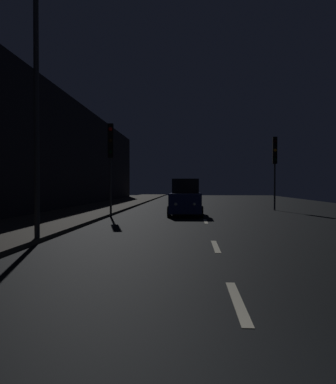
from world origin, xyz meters
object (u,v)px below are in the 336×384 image
traffic_light_far_left (111,149)px  car_approaching_headlights (186,199)px  traffic_light_far_right (275,157)px  streetlamp_overhead (50,65)px

traffic_light_far_left → car_approaching_headlights: (4.17, 1.29, -2.83)m
traffic_light_far_left → car_approaching_headlights: 5.20m
traffic_light_far_right → traffic_light_far_left: 12.19m
traffic_light_far_right → streetlamp_overhead: size_ratio=0.62×
traffic_light_far_left → streetlamp_overhead: 9.87m
traffic_light_far_right → traffic_light_far_left: (-10.40, -6.36, 0.00)m
traffic_light_far_left → traffic_light_far_right: bearing=113.7°
traffic_light_far_left → car_approaching_headlights: traffic_light_far_left is taller
car_approaching_headlights → streetlamp_overhead: bearing=-19.7°
car_approaching_headlights → traffic_light_far_right: bearing=129.1°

